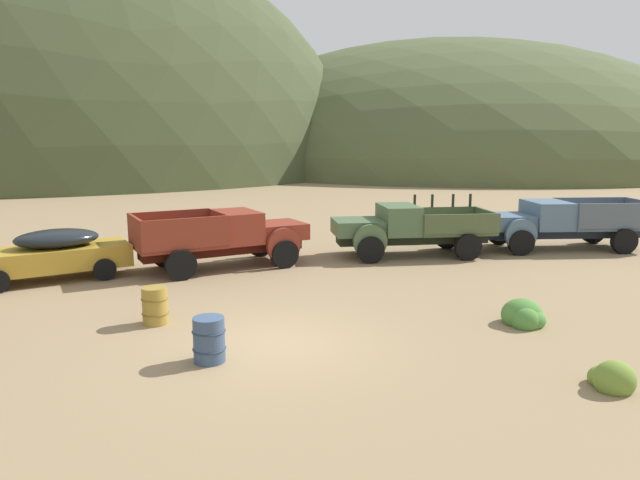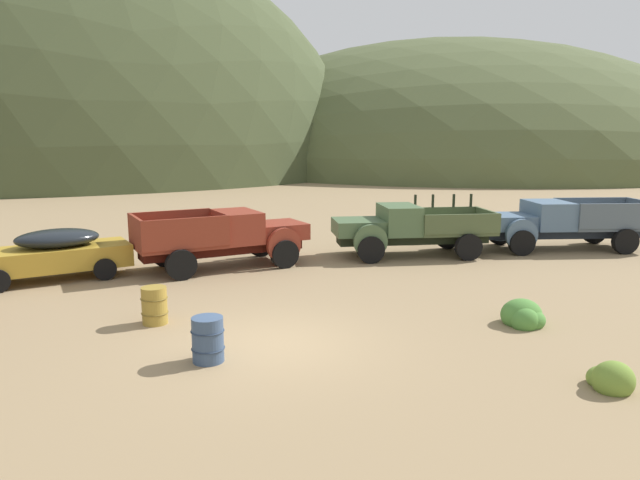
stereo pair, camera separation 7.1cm
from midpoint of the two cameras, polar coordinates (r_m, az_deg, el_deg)
The scene contains 12 objects.
ground_plane at distance 12.65m, azimuth -4.79°, elevation -10.18°, with size 300.00×300.00×0.00m, color #937A56.
hill_far_left at distance 72.36m, azimuth -25.19°, elevation 5.82°, with size 70.87×53.25×54.93m, color #424C2D.
hill_far_right at distance 89.48m, azimuth 10.86°, elevation 7.28°, with size 72.56×80.38×34.79m, color #4C5633.
car_mustard at distance 19.64m, azimuth -25.70°, elevation -1.30°, with size 5.23×2.85×1.57m.
truck_rust_red at distance 19.84m, azimuth -8.65°, elevation 0.30°, with size 6.01×3.23×1.91m.
truck_weathered_green at distance 21.53m, azimuth 8.00°, elevation 1.10°, with size 6.09×3.09×2.16m.
truck_chalk_blue at distance 24.32m, azimuth 21.64°, elevation 1.54°, with size 6.84×3.58×1.91m.
oil_drum_by_truck at distance 11.76m, azimuth -11.04°, elevation -9.60°, with size 0.66×0.66×0.90m.
oil_drum_foreground at distance 14.32m, azimuth -16.07°, elevation -6.23°, with size 0.63×0.63×0.89m.
bush_between_trucks at distance 14.58m, azimuth 19.34°, elevation -7.16°, with size 0.99×1.04×0.77m.
bush_near_barrel at distance 11.69m, azimuth 26.72°, elevation -12.19°, with size 0.75×0.86×0.68m.
bush_front_left at distance 24.87m, azimuth 9.72°, elevation 0.77°, with size 1.56×1.59×1.36m.
Camera 1 is at (-2.56, -11.57, 4.42)m, focal length 32.50 mm.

